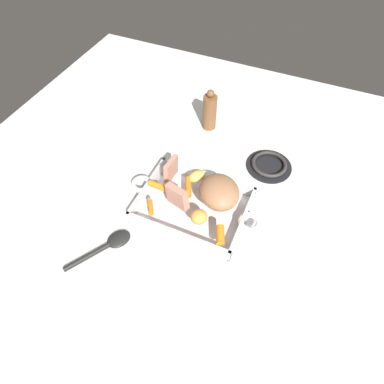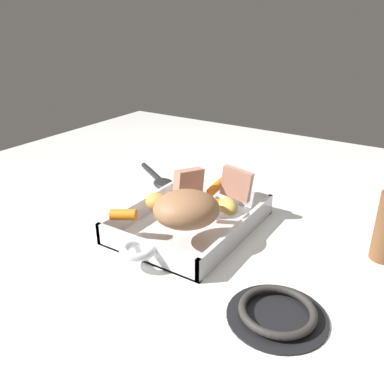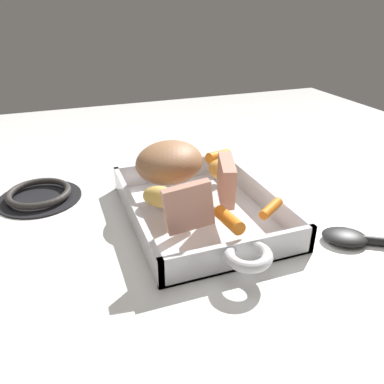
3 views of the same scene
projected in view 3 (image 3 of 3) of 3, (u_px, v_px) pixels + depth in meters
ground_plane at (200, 216)px, 0.68m from camera, size 1.67×1.67×0.00m
roasting_dish at (200, 209)px, 0.67m from camera, size 0.42×0.24×0.05m
pork_roast at (169, 162)px, 0.69m from camera, size 0.17×0.17×0.07m
roast_slice_outer at (226, 180)px, 0.62m from camera, size 0.08×0.04×0.08m
roast_slice_thin at (188, 207)px, 0.54m from camera, size 0.02×0.08×0.08m
baby_carrot_southeast at (232, 219)px, 0.56m from camera, size 0.07×0.02×0.03m
baby_carrot_center_left at (188, 199)px, 0.62m from camera, size 0.05×0.07×0.02m
baby_carrot_southwest at (219, 156)px, 0.78m from camera, size 0.04×0.06×0.03m
baby_carrot_northwest at (271, 208)px, 0.59m from camera, size 0.04×0.05×0.02m
potato_golden_large at (222, 169)px, 0.70m from camera, size 0.06×0.06×0.04m
potato_halved at (160, 197)px, 0.61m from camera, size 0.06×0.07×0.03m
stove_burner_rear at (39, 195)px, 0.73m from camera, size 0.16×0.16×0.02m
serving_spoon at (364, 239)px, 0.60m from camera, size 0.13×0.19×0.02m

